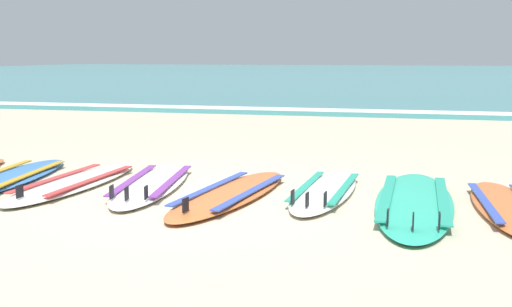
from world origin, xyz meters
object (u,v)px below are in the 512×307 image
(surfboard_3, at_px, (153,184))
(surfboard_1, at_px, (11,177))
(surfboard_2, at_px, (75,182))
(surfboard_6, at_px, (414,202))
(surfboard_7, at_px, (508,207))
(surfboard_5, at_px, (325,191))
(surfboard_4, at_px, (231,193))

(surfboard_3, bearing_deg, surfboard_1, -177.70)
(surfboard_2, height_order, surfboard_3, same)
(surfboard_3, bearing_deg, surfboard_2, -170.20)
(surfboard_3, xyz_separation_m, surfboard_6, (2.44, -0.15, -0.00))
(surfboard_3, distance_m, surfboard_7, 3.18)
(surfboard_1, relative_size, surfboard_7, 1.08)
(surfboard_5, bearing_deg, surfboard_7, -8.68)
(surfboard_1, distance_m, surfboard_7, 4.68)
(surfboard_7, bearing_deg, surfboard_5, 171.32)
(surfboard_1, relative_size, surfboard_6, 0.87)
(surfboard_4, relative_size, surfboard_6, 0.88)
(surfboard_4, bearing_deg, surfboard_3, 165.10)
(surfboard_1, bearing_deg, surfboard_4, -4.04)
(surfboard_4, height_order, surfboard_7, same)
(surfboard_2, distance_m, surfboard_6, 3.19)
(surfboard_3, bearing_deg, surfboard_7, -2.68)
(surfboard_7, bearing_deg, surfboard_6, -179.83)
(surfboard_1, xyz_separation_m, surfboard_3, (1.50, 0.06, 0.00))
(surfboard_3, relative_size, surfboard_7, 1.08)
(surfboard_7, bearing_deg, surfboard_1, 178.92)
(surfboard_2, xyz_separation_m, surfboard_7, (3.93, -0.02, 0.00))
(surfboard_4, xyz_separation_m, surfboard_7, (2.32, 0.08, 0.00))
(surfboard_6, relative_size, surfboard_7, 1.25)
(surfboard_3, xyz_separation_m, surfboard_4, (0.85, -0.23, -0.00))
(surfboard_3, xyz_separation_m, surfboard_5, (1.65, 0.08, 0.00))
(surfboard_6, bearing_deg, surfboard_1, 178.69)
(surfboard_1, relative_size, surfboard_4, 0.98)
(surfboard_7, bearing_deg, surfboard_4, -178.08)
(surfboard_1, height_order, surfboard_5, same)
(surfboard_2, distance_m, surfboard_3, 0.76)
(surfboard_1, bearing_deg, surfboard_3, 2.30)
(surfboard_4, relative_size, surfboard_5, 1.15)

